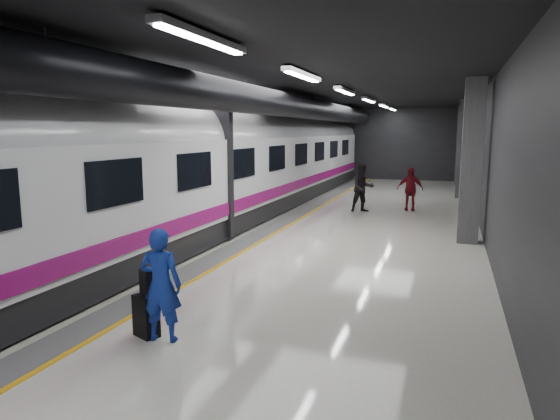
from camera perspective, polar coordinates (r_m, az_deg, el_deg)
The scene contains 9 objects.
ground at distance 13.61m, azimuth 1.25°, elevation -4.08°, with size 40.00×40.00×0.00m, color silver.
platform_hall at distance 14.26m, azimuth 1.37°, elevation 10.83°, with size 10.02×40.02×4.51m.
train at distance 14.60m, azimuth -11.00°, elevation 4.87°, with size 3.05×38.00×4.05m.
traveler_main at distance 7.59m, azimuth -13.45°, elevation -8.34°, with size 0.62×0.41×1.71m, color #1726B1.
suitcase_main at distance 7.97m, azimuth -15.05°, elevation -11.60°, with size 0.39×0.25×0.64m, color black.
shoulder_bag at distance 7.82m, azimuth -14.89°, elevation -8.03°, with size 0.29×0.16×0.39m, color black.
traveler_far_a at distance 19.36m, azimuth 9.42°, elevation 2.53°, with size 0.91×0.71×1.87m, color black.
traveler_far_b at distance 20.16m, azimuth 14.64°, elevation 2.35°, with size 0.99×0.41×1.69m, color maroon.
suitcase_far at distance 24.84m, azimuth 14.78°, elevation 2.22°, with size 0.37×0.24×0.54m, color black.
Camera 1 is at (4.00, -12.64, 3.09)m, focal length 32.00 mm.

